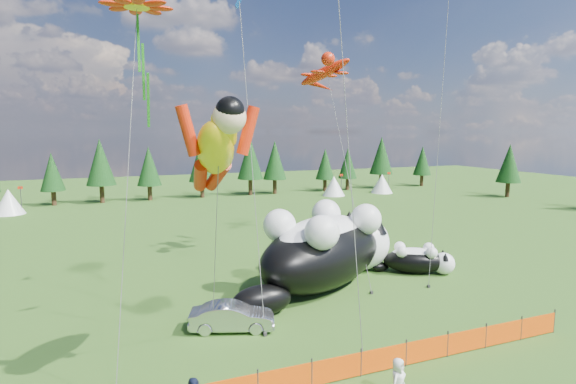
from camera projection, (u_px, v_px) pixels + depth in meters
name	position (u px, v px, depth m)	size (l,w,h in m)	color
ground	(304.00, 345.00, 19.07)	(160.00, 160.00, 0.00)	#113409
safety_fence	(337.00, 369.00, 16.24)	(22.06, 0.06, 1.10)	#262626
tree_line	(170.00, 170.00, 60.05)	(90.00, 4.00, 8.00)	black
festival_tents	(260.00, 189.00, 59.77)	(50.00, 3.20, 2.80)	white
cat_large	(328.00, 247.00, 26.43)	(12.08, 8.90, 4.77)	black
cat_small	(418.00, 259.00, 28.77)	(4.79, 3.52, 1.89)	black
car	(232.00, 317.00, 20.50)	(1.34, 3.85, 1.27)	silver
spectator_e	(398.00, 381.00, 14.98)	(0.75, 0.49, 1.54)	white
superhero_kite	(216.00, 149.00, 15.62)	(4.77, 6.46, 10.74)	yellow
gecko_kite	(325.00, 72.00, 31.69)	(5.76, 11.98, 15.63)	red
flower_kite	(137.00, 11.00, 17.16)	(2.97, 5.15, 14.19)	red
diamond_kite_a	(241.00, 17.00, 22.48)	(0.77, 5.55, 16.56)	#0B4CAD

